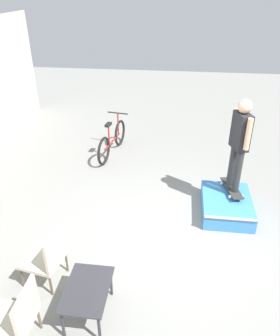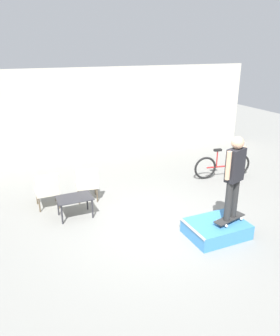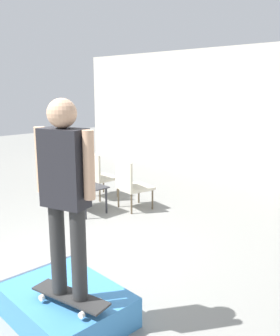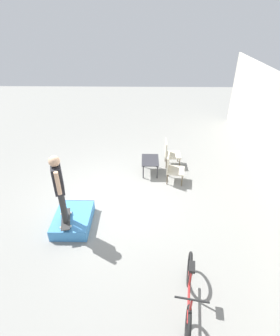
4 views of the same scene
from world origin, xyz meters
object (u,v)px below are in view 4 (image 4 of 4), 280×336
(skate_ramp_box, at_px, (73,219))
(coffee_table, at_px, (150,162))
(patio_chair_right, at_px, (173,167))
(patio_chair_left, at_px, (170,152))
(skateboard_on_ramp, at_px, (66,219))
(person_skater, at_px, (59,184))
(bicycle, at_px, (189,295))

(skate_ramp_box, bearing_deg, coffee_table, 141.25)
(coffee_table, distance_m, patio_chair_right, 0.82)
(skate_ramp_box, xyz_separation_m, patio_chair_right, (-1.94, 2.60, 0.33))
(coffee_table, height_order, patio_chair_left, patio_chair_left)
(skateboard_on_ramp, height_order, person_skater, person_skater)
(skateboard_on_ramp, distance_m, patio_chair_right, 3.47)
(skate_ramp_box, distance_m, skateboard_on_ramp, 0.34)
(skate_ramp_box, height_order, person_skater, person_skater)
(skate_ramp_box, distance_m, bicycle, 3.28)
(bicycle, bearing_deg, patio_chair_left, -171.23)
(skate_ramp_box, height_order, patio_chair_right, patio_chair_right)
(skate_ramp_box, relative_size, skateboard_on_ramp, 1.55)
(person_skater, bearing_deg, coffee_table, 124.00)
(patio_chair_left, distance_m, bicycle, 4.97)
(skateboard_on_ramp, relative_size, person_skater, 0.46)
(skateboard_on_ramp, height_order, coffee_table, coffee_table)
(person_skater, relative_size, patio_chair_left, 1.88)
(person_skater, bearing_deg, patio_chair_right, 110.41)
(patio_chair_left, bearing_deg, bicycle, 179.03)
(patio_chair_right, height_order, bicycle, bicycle)
(skate_ramp_box, bearing_deg, patio_chair_right, 126.76)
(skateboard_on_ramp, distance_m, bicycle, 3.21)
(patio_chair_right, xyz_separation_m, bicycle, (4.01, -0.06, -0.12))
(skateboard_on_ramp, distance_m, coffee_table, 3.34)
(skateboard_on_ramp, height_order, patio_chair_left, patio_chair_left)
(skateboard_on_ramp, distance_m, patio_chair_left, 4.13)
(skate_ramp_box, distance_m, person_skater, 1.25)
(coffee_table, height_order, bicycle, bicycle)
(coffee_table, xyz_separation_m, patio_chair_left, (-0.49, 0.66, 0.07))
(skate_ramp_box, height_order, skateboard_on_ramp, skateboard_on_ramp)
(skateboard_on_ramp, xyz_separation_m, patio_chair_right, (-2.18, 2.69, 0.10))
(skateboard_on_ramp, xyz_separation_m, coffee_table, (-2.65, 2.03, 0.03))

